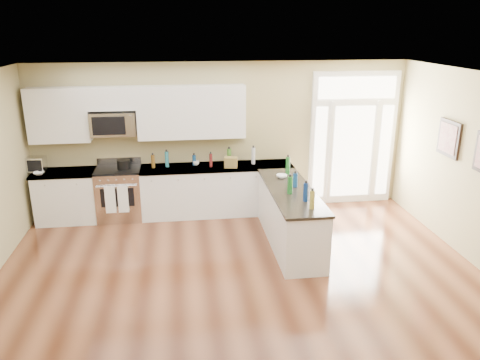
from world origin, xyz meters
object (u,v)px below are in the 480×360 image
Objects in this scene: peninsula_cabinet at (290,218)px; stockpot at (124,164)px; kitchen_range at (120,193)px; toaster_oven at (36,164)px.

peninsula_cabinet is 3.16m from stockpot.
peninsula_cabinet is 3.21m from kitchen_range.
toaster_oven is (-1.53, 0.09, 0.03)m from stockpot.
toaster_oven is (-4.27, 1.54, 0.64)m from peninsula_cabinet.
toaster_oven reaches higher than stockpot.
kitchen_range is 4.54× the size of stockpot.
stockpot reaches higher than peninsula_cabinet.
toaster_oven reaches higher than peninsula_cabinet.
kitchen_range is at bearing 153.15° from peninsula_cabinet.
peninsula_cabinet is at bearing -26.85° from kitchen_range.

